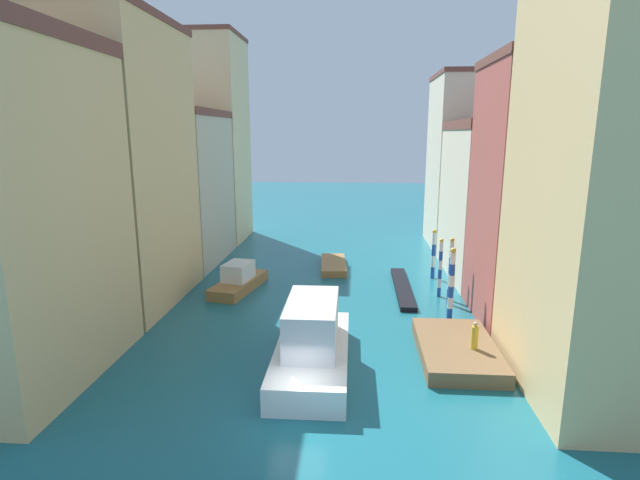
{
  "coord_description": "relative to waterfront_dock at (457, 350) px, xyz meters",
  "views": [
    {
      "loc": [
        2.42,
        -19.09,
        11.97
      ],
      "look_at": [
        -1.18,
        28.45,
        1.5
      ],
      "focal_mm": 27.44,
      "sensor_mm": 36.0,
      "label": 1
    }
  ],
  "objects": [
    {
      "name": "building_left_3",
      "position": [
        -22.11,
        29.2,
        10.79
      ],
      "size": [
        7.72,
        8.45,
        22.36
      ],
      "color": "beige",
      "rests_on": "ground"
    },
    {
      "name": "gondola_black",
      "position": [
        -1.91,
        11.5,
        -0.22
      ],
      "size": [
        1.18,
        9.9,
        0.36
      ],
      "color": "black",
      "rests_on": "ground"
    },
    {
      "name": "motorboat_0",
      "position": [
        -7.58,
        17.33,
        -0.1
      ],
      "size": [
        2.59,
        6.35,
        0.61
      ],
      "color": "olive",
      "rests_on": "ground"
    },
    {
      "name": "motorboat_1",
      "position": [
        -14.64,
        10.58,
        0.38
      ],
      "size": [
        3.5,
        6.79,
        2.17
      ],
      "color": "olive",
      "rests_on": "ground"
    },
    {
      "name": "building_left_2",
      "position": [
        -22.11,
        19.12,
        6.63
      ],
      "size": [
        7.72,
        11.41,
        14.04
      ],
      "color": "#BCB299",
      "rests_on": "ground"
    },
    {
      "name": "building_right_0",
      "position": [
        6.12,
        -2.98,
        9.87
      ],
      "size": [
        7.72,
        10.06,
        20.51
      ],
      "color": "#DBB77A",
      "rests_on": "ground"
    },
    {
      "name": "building_right_1",
      "position": [
        6.12,
        6.17,
        7.9
      ],
      "size": [
        7.72,
        8.19,
        16.58
      ],
      "color": "#B25147",
      "rests_on": "ground"
    },
    {
      "name": "ground_plane",
      "position": [
        -8.0,
        18.33,
        -0.4
      ],
      "size": [
        154.0,
        154.0,
        0.0
      ],
      "primitive_type": "plane",
      "color": "#196070"
    },
    {
      "name": "mooring_pole_1",
      "position": [
        1.09,
        8.45,
        2.07
      ],
      "size": [
        0.31,
        0.31,
        4.85
      ],
      "color": "#1E479E",
      "rests_on": "ground"
    },
    {
      "name": "mooring_pole_3",
      "position": [
        0.9,
        14.9,
        1.75
      ],
      "size": [
        0.35,
        0.35,
        4.18
      ],
      "color": "#1E479E",
      "rests_on": "ground"
    },
    {
      "name": "mooring_pole_0",
      "position": [
        0.62,
        5.57,
        2.07
      ],
      "size": [
        0.38,
        0.38,
        4.82
      ],
      "color": "#1E479E",
      "rests_on": "ground"
    },
    {
      "name": "vaporetto_white",
      "position": [
        -7.75,
        -1.99,
        1.0
      ],
      "size": [
        3.74,
        9.38,
        3.69
      ],
      "color": "white",
      "rests_on": "ground"
    },
    {
      "name": "building_left_1",
      "position": [
        -22.11,
        7.61,
        9.38
      ],
      "size": [
        7.72,
        11.67,
        19.55
      ],
      "color": "#DBB77A",
      "rests_on": "ground"
    },
    {
      "name": "mooring_pole_2",
      "position": [
        0.66,
        10.11,
        1.87
      ],
      "size": [
        0.3,
        0.3,
        4.44
      ],
      "color": "#1E479E",
      "rests_on": "ground"
    },
    {
      "name": "waterfront_dock",
      "position": [
        0.0,
        0.0,
        0.0
      ],
      "size": [
        4.07,
        7.13,
        0.8
      ],
      "color": "brown",
      "rests_on": "ground"
    },
    {
      "name": "building_right_2",
      "position": [
        6.12,
        16.23,
        6.1
      ],
      "size": [
        7.72,
        11.97,
        12.97
      ],
      "color": "beige",
      "rests_on": "ground"
    },
    {
      "name": "building_left_0",
      "position": [
        -22.11,
        -3.79,
        7.94
      ],
      "size": [
        7.72,
        10.92,
        16.65
      ],
      "color": "#DBB77A",
      "rests_on": "ground"
    },
    {
      "name": "person_on_dock",
      "position": [
        0.74,
        -0.69,
        1.1
      ],
      "size": [
        0.36,
        0.36,
        1.51
      ],
      "color": "gold",
      "rests_on": "waterfront_dock"
    },
    {
      "name": "building_right_3",
      "position": [
        6.12,
        27.5,
        8.56
      ],
      "size": [
        7.72,
        9.88,
        17.91
      ],
      "color": "beige",
      "rests_on": "ground"
    }
  ]
}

